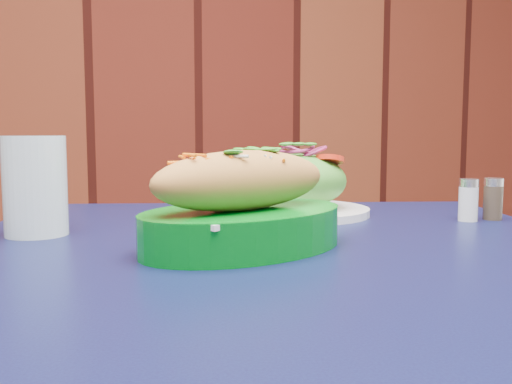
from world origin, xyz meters
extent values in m
cube|color=black|center=(0.19, 1.48, 0.73)|extent=(0.97, 0.97, 0.03)
cube|color=white|center=(0.15, 1.46, 0.79)|extent=(0.23, 0.20, 0.01)
ellipsoid|color=#D38A43|center=(0.15, 1.46, 0.83)|extent=(0.26, 0.18, 0.07)
cylinder|color=white|center=(0.30, 1.69, 0.76)|extent=(0.24, 0.24, 0.01)
ellipsoid|color=#4C992D|center=(0.30, 1.69, 0.81)|extent=(0.16, 0.16, 0.09)
cylinder|color=red|center=(0.34, 1.66, 0.85)|extent=(0.05, 0.05, 0.01)
cylinder|color=red|center=(0.26, 1.73, 0.85)|extent=(0.05, 0.05, 0.01)
cylinder|color=red|center=(0.30, 1.74, 0.85)|extent=(0.05, 0.05, 0.01)
torus|color=#942056|center=(0.30, 1.69, 0.86)|extent=(0.06, 0.06, 0.01)
torus|color=#942056|center=(0.30, 1.69, 0.86)|extent=(0.06, 0.06, 0.01)
torus|color=#942056|center=(0.30, 1.69, 0.86)|extent=(0.06, 0.06, 0.01)
cylinder|color=silver|center=(-0.09, 1.62, 0.82)|extent=(0.08, 0.08, 0.13)
cylinder|color=white|center=(0.53, 1.56, 0.78)|extent=(0.03, 0.03, 0.05)
cylinder|color=silver|center=(0.53, 1.56, 0.81)|extent=(0.03, 0.03, 0.01)
cylinder|color=#3F3326|center=(0.57, 1.56, 0.78)|extent=(0.03, 0.03, 0.05)
cylinder|color=silver|center=(0.57, 1.56, 0.81)|extent=(0.03, 0.03, 0.01)
camera|label=1|loc=(-0.03, 0.83, 0.88)|focal=40.00mm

